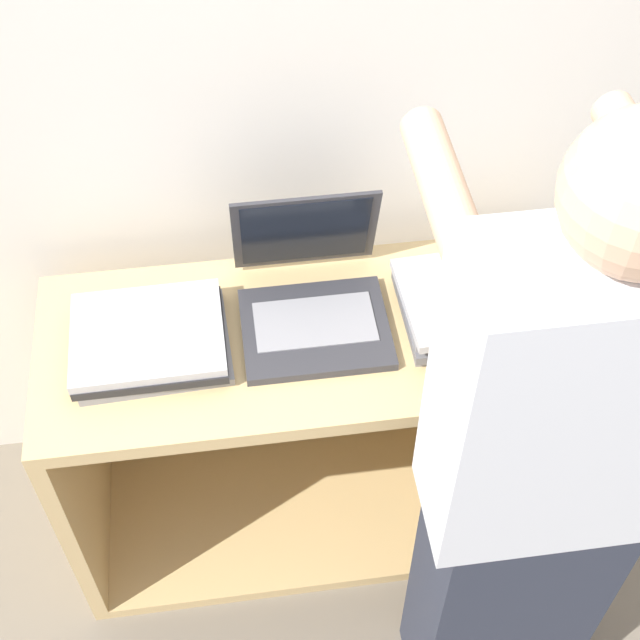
# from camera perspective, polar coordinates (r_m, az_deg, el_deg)

# --- Properties ---
(ground_plane) EXTENTS (12.00, 12.00, 0.00)m
(ground_plane) POSITION_cam_1_polar(r_m,az_deg,el_deg) (2.37, 0.57, -16.90)
(ground_plane) COLOR #756B5B
(wall_back) EXTENTS (8.00, 0.05, 2.40)m
(wall_back) POSITION_cam_1_polar(r_m,az_deg,el_deg) (1.82, -1.85, 17.12)
(wall_back) COLOR silver
(wall_back) RESTS_ON ground_plane
(cart) EXTENTS (1.17, 0.48, 0.74)m
(cart) POSITION_cam_1_polar(r_m,az_deg,el_deg) (2.20, -0.48, -5.70)
(cart) COLOR tan
(cart) RESTS_ON ground_plane
(laptop_open) EXTENTS (0.31, 0.32, 0.26)m
(laptop_open) POSITION_cam_1_polar(r_m,az_deg,el_deg) (1.86, -0.52, 1.53)
(laptop_open) COLOR #333338
(laptop_open) RESTS_ON cart
(laptop_stack_left) EXTENTS (0.32, 0.26, 0.06)m
(laptop_stack_left) POSITION_cam_1_polar(r_m,az_deg,el_deg) (1.85, -10.80, -1.27)
(laptop_stack_left) COLOR gray
(laptop_stack_left) RESTS_ON cart
(laptop_stack_right) EXTENTS (0.33, 0.27, 0.08)m
(laptop_stack_right) POSITION_cam_1_polar(r_m,az_deg,el_deg) (1.89, 9.97, 1.04)
(laptop_stack_right) COLOR gray
(laptop_stack_right) RESTS_ON cart
(person) EXTENTS (0.40, 0.52, 1.58)m
(person) POSITION_cam_1_polar(r_m,az_deg,el_deg) (1.63, 13.66, -10.60)
(person) COLOR #2D3342
(person) RESTS_ON ground_plane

